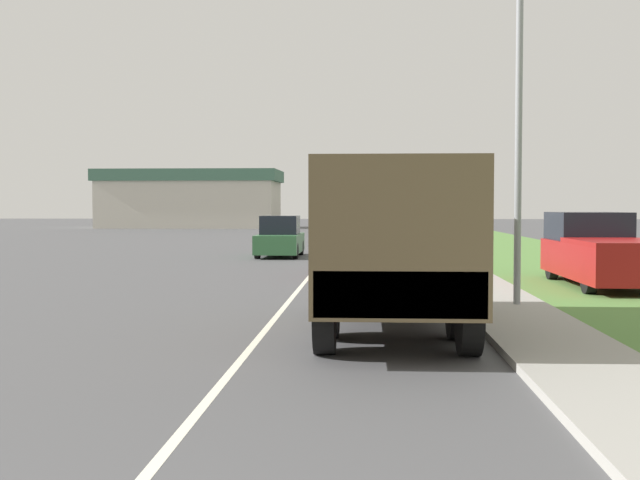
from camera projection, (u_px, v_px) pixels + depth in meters
name	position (u px, v px, depth m)	size (l,w,h in m)	color
ground_plane	(334.00, 246.00, 42.03)	(180.00, 180.00, 0.00)	#4C4C4F
lane_centre_stripe	(334.00, 246.00, 42.03)	(0.12, 120.00, 0.00)	silver
sidewalk_right	(420.00, 245.00, 41.76)	(1.80, 120.00, 0.12)	#9E9B93
grass_strip_right	(506.00, 246.00, 41.51)	(7.00, 120.00, 0.02)	#56843D
military_truck	(392.00, 236.00, 13.29)	(2.32, 6.51, 2.76)	#606647
car_nearest_ahead	(378.00, 253.00, 24.31)	(1.87, 4.57, 1.48)	maroon
car_second_ahead	(280.00, 239.00, 33.23)	(1.72, 4.11, 1.70)	#336B3D
pickup_truck	(601.00, 251.00, 21.10)	(2.06, 5.74, 1.91)	maroon
lamp_post	(510.00, 61.00, 16.02)	(1.69, 0.24, 8.36)	gray
building_distant	(191.00, 199.00, 78.23)	(17.42, 8.55, 5.59)	beige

